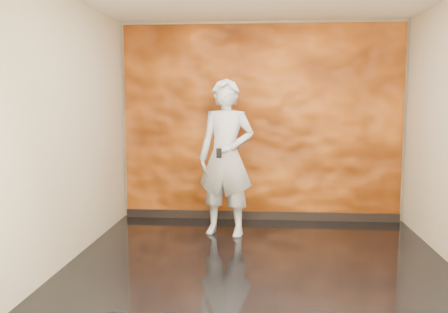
# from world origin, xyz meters

# --- Properties ---
(room) EXTENTS (4.02, 4.02, 2.81)m
(room) POSITION_xyz_m (0.00, 0.00, 1.40)
(room) COLOR black
(room) RESTS_ON ground
(feature_wall) EXTENTS (3.90, 0.06, 2.75)m
(feature_wall) POSITION_xyz_m (0.00, 1.96, 1.38)
(feature_wall) COLOR orange
(feature_wall) RESTS_ON ground
(baseboard) EXTENTS (3.90, 0.04, 0.12)m
(baseboard) POSITION_xyz_m (0.00, 1.92, 0.06)
(baseboard) COLOR black
(baseboard) RESTS_ON ground
(man) EXTENTS (0.81, 0.62, 1.97)m
(man) POSITION_xyz_m (-0.43, 1.11, 0.98)
(man) COLOR #90949F
(man) RESTS_ON ground
(phone) EXTENTS (0.07, 0.03, 0.12)m
(phone) POSITION_xyz_m (-0.50, 0.83, 1.07)
(phone) COLOR black
(phone) RESTS_ON man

